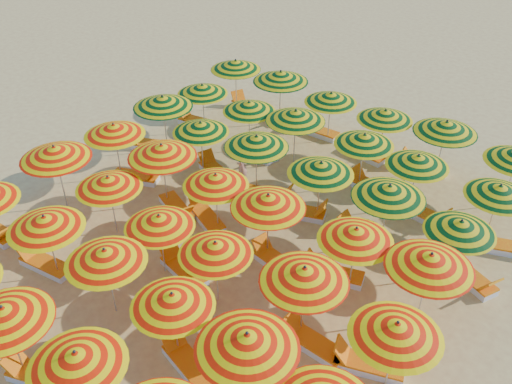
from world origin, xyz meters
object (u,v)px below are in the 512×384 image
umbrella_21 (268,201)px  beachgoer_a (242,165)px  umbrella_13 (108,183)px  umbrella_40 (446,127)px  lounger_6 (189,363)px  lounger_31 (422,166)px  lounger_13 (206,217)px  lounger_9 (313,343)px  lounger_21 (471,278)px  umbrella_17 (397,330)px  lounger_5 (45,264)px  umbrella_20 (216,180)px  lounger_12 (177,208)px  umbrella_2 (4,314)px  lounger_8 (183,269)px  lounger_18 (269,195)px  lounger_23 (260,152)px  lounger_22 (197,122)px  lounger_19 (301,212)px  umbrella_16 (304,275)px  lounger_15 (333,273)px  umbrella_34 (418,161)px  umbrella_33 (364,139)px  lounger_30 (365,154)px  lounger_20 (362,236)px  umbrella_10 (247,341)px  umbrella_28 (389,191)px  umbrella_15 (215,248)px  umbrella_23 (430,261)px  lounger_11 (137,177)px  umbrella_7 (45,223)px  umbrella_22 (356,234)px  lounger_24 (372,187)px  umbrella_27 (321,168)px  umbrella_38 (331,98)px  lounger_27 (245,108)px  umbrella_31 (249,107)px  umbrella_37 (281,77)px  lounger_16 (152,145)px  umbrella_29 (461,227)px  umbrella_30 (202,89)px  umbrella_9 (172,300)px  umbrella_36 (236,65)px  umbrella_19 (162,151)px  umbrella_32 (296,116)px  umbrella_35 (500,191)px  lounger_14 (277,262)px  umbrella_14 (159,221)px

umbrella_21 → beachgoer_a: bearing=139.2°
umbrella_13 → umbrella_40: size_ratio=0.91×
lounger_6 → lounger_31: bearing=-79.5°
umbrella_40 → lounger_13: (-5.03, -7.09, -1.94)m
lounger_9 → lounger_21: (2.36, 4.78, 0.00)m
umbrella_17 → lounger_5: umbrella_17 is taller
umbrella_20 → lounger_12: umbrella_20 is taller
umbrella_2 → lounger_8: bearing=82.2°
lounger_5 → lounger_18: 7.61m
umbrella_2 → lounger_23: umbrella_2 is taller
lounger_12 → lounger_22: 6.18m
umbrella_40 → lounger_19: umbrella_40 is taller
umbrella_13 → umbrella_16: bearing=0.3°
lounger_15 → umbrella_34: bearing=-111.5°
umbrella_33 → lounger_22: (-7.75, -0.05, -1.78)m
umbrella_33 → lounger_30: umbrella_33 is taller
umbrella_33 → lounger_8: size_ratio=1.33×
lounger_20 → lounger_31: 5.03m
umbrella_10 → umbrella_28: umbrella_10 is taller
umbrella_15 → umbrella_23: 5.46m
umbrella_33 → lounger_11: bearing=-145.6°
umbrella_7 → umbrella_33: 10.60m
umbrella_13 → umbrella_22: 7.62m
umbrella_16 → umbrella_20: umbrella_16 is taller
umbrella_22 → lounger_24: (-1.77, 4.76, -1.80)m
umbrella_27 → umbrella_2: bearing=-104.1°
umbrella_38 → lounger_23: umbrella_38 is taller
lounger_21 → lounger_27: 12.78m
umbrella_16 → umbrella_20: 4.99m
umbrella_31 → umbrella_37: size_ratio=0.87×
umbrella_31 → umbrella_28: bearing=-17.6°
lounger_9 → lounger_16: size_ratio=0.97×
umbrella_29 → umbrella_30: (-11.52, 2.33, 0.04)m
lounger_18 → lounger_31: 6.12m
umbrella_21 → lounger_24: (0.91, 5.08, -1.92)m
umbrella_9 → umbrella_36: bearing=122.6°
umbrella_22 → umbrella_23: (2.07, 0.01, 0.16)m
umbrella_28 → lounger_13: size_ratio=1.56×
lounger_8 → beachgoer_a: (-1.54, 4.77, 0.63)m
umbrella_22 → umbrella_23: size_ratio=0.86×
umbrella_16 → umbrella_33: size_ratio=1.22×
umbrella_22 → umbrella_33: size_ratio=0.97×
umbrella_19 → umbrella_32: umbrella_19 is taller
umbrella_17 → umbrella_40: size_ratio=1.19×
umbrella_22 → umbrella_35: umbrella_22 is taller
umbrella_32 → lounger_31: bearing=31.8°
lounger_30 → lounger_14: bearing=-75.9°
umbrella_2 → umbrella_29: size_ratio=1.19×
umbrella_14 → umbrella_23: bearing=21.8°
lounger_14 → lounger_21: same height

